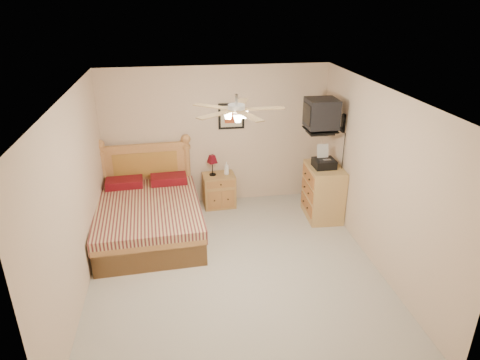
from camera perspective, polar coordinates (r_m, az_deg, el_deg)
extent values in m
plane|color=#ADA89C|center=(6.23, -0.68, -11.68)|extent=(4.50, 4.50, 0.00)
cube|color=white|center=(5.20, -0.82, 11.40)|extent=(4.00, 4.50, 0.04)
cube|color=beige|center=(7.68, -3.17, 5.79)|extent=(4.00, 0.04, 2.50)
cube|color=beige|center=(3.71, 4.45, -15.77)|extent=(4.00, 0.04, 2.50)
cube|color=beige|center=(5.70, -21.08, -2.43)|extent=(0.04, 4.50, 2.50)
cube|color=beige|center=(6.18, 17.92, 0.08)|extent=(0.04, 4.50, 2.50)
cube|color=#A17540|center=(7.80, -2.81, -1.37)|extent=(0.59, 0.45, 0.61)
imported|color=white|center=(7.65, -1.81, 1.56)|extent=(0.11, 0.11, 0.23)
cube|color=black|center=(7.59, -1.17, 8.51)|extent=(0.46, 0.04, 0.46)
cube|color=tan|center=(7.49, 11.03, -1.56)|extent=(0.59, 0.82, 0.94)
imported|color=#B7AD8F|center=(7.51, 10.49, 2.53)|extent=(0.26, 0.30, 0.02)
imported|color=tan|center=(7.54, 10.62, 2.79)|extent=(0.29, 0.33, 0.02)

